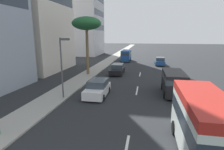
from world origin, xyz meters
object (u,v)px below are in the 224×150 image
Objects in this scene: car_lead at (160,61)px; minibus_third at (203,123)px; palm_tree at (87,24)px; van_sixth at (126,55)px; car_fourth at (117,69)px; car_fifth at (98,88)px; street_lamp at (62,61)px; van_second at (174,81)px.

car_lead is 29.12m from minibus_third.
van_sixth is at bearing -14.56° from palm_tree.
car_fourth is at bearing 21.36° from minibus_third.
van_sixth is at bearing -179.13° from car_fourth.
car_fifth is at bearing 160.63° from car_lead.
car_fifth is 4.40m from street_lamp.
street_lamp reaches higher than car_fifth.
palm_tree is 1.50× the size of street_lamp.
van_second reaches higher than car_lead.
van_second is 1.03× the size of car_fourth.
car_fourth is at bearing 39.23° from van_second.
car_fifth is at bearing -156.45° from palm_tree.
car_lead is at bearing -44.42° from palm_tree.
palm_tree is at bearing 135.58° from car_lead.
minibus_third is 11.02m from car_fifth.
car_fifth is 25.38m from van_sixth.
palm_tree reaches higher than car_fourth.
car_lead is 0.93× the size of van_second.
car_fifth is (-10.94, 0.26, 0.03)m from car_fourth.
palm_tree reaches higher than van_second.
palm_tree is at bearing -70.72° from car_fourth.
van_sixth is at bearing -6.24° from street_lamp.
street_lamp is (-3.51, 10.45, 2.38)m from van_second.
van_second is at bearing -122.43° from palm_tree.
minibus_third is 1.28× the size of car_fourth.
car_fourth is 10.94m from car_fifth.
palm_tree is (17.31, 11.73, 5.84)m from minibus_third.
minibus_third is 0.71× the size of palm_tree.
van_second is 1.16× the size of car_fifth.
van_sixth is at bearing 179.90° from car_fifth.
van_sixth is 0.61× the size of palm_tree.
van_sixth reaches higher than car_fifth.
van_second reaches higher than car_fourth.
van_sixth is at bearing 12.84° from minibus_third.
van_sixth reaches higher than car_lead.
minibus_third is 21.71m from palm_tree.
car_lead is 17.86m from palm_tree.
van_second is at bearing 39.23° from car_fourth.
car_lead is 19.21m from van_second.
minibus_third reaches higher than car_fourth.
car_lead is 0.95× the size of car_fourth.
van_sixth is (23.37, 7.51, 0.10)m from van_second.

